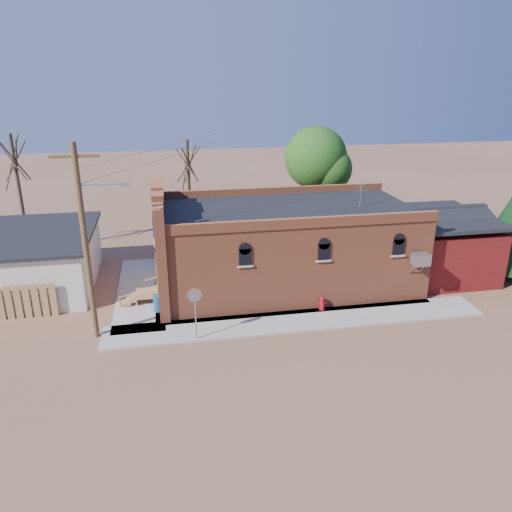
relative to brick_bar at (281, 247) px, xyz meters
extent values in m
plane|color=brown|center=(-1.64, -5.49, -2.34)|extent=(120.00, 120.00, 0.00)
cube|color=#9E9991|center=(-0.14, -4.59, -2.30)|extent=(19.00, 2.20, 0.08)
cube|color=#9E9991|center=(-7.94, 0.51, -2.30)|extent=(2.60, 10.00, 0.08)
cube|color=#B35A36|center=(0.36, 0.01, -0.09)|extent=(14.00, 7.00, 4.50)
cube|color=black|center=(0.36, 0.01, 2.21)|extent=(13.80, 6.80, 0.12)
cube|color=#B35A36|center=(-6.64, 0.01, 0.56)|extent=(0.50, 7.40, 5.80)
cube|color=navy|center=(-6.94, -1.19, 1.66)|extent=(0.08, 1.10, 1.56)
cube|color=gray|center=(6.46, -3.94, 0.26)|extent=(0.85, 0.65, 0.60)
cube|color=#5A140F|center=(9.86, 0.01, -0.74)|extent=(5.00, 6.00, 3.20)
cylinder|color=#4D371F|center=(-9.84, -4.29, 2.16)|extent=(0.26, 0.26, 9.00)
cube|color=#4D371F|center=(-9.84, -4.29, 6.06)|extent=(2.00, 0.12, 0.12)
cylinder|color=gray|center=(-8.94, -4.29, 4.86)|extent=(1.80, 0.08, 0.08)
cube|color=gray|center=(-7.94, -4.29, 4.81)|extent=(0.45, 0.22, 0.14)
cylinder|color=#4C3C2B|center=(-4.64, 7.51, 1.41)|extent=(0.24, 0.24, 7.50)
cylinder|color=#4C3C2B|center=(-15.64, 8.51, 1.66)|extent=(0.24, 0.24, 8.00)
cylinder|color=#4C3C2B|center=(4.36, 8.01, 0.81)|extent=(0.28, 0.28, 6.30)
sphere|color=#274814|center=(4.36, 8.01, 3.61)|extent=(4.40, 4.40, 4.40)
cylinder|color=#4C3C2B|center=(13.86, -1.49, -1.74)|extent=(0.30, 0.30, 1.20)
cylinder|color=#A10918|center=(1.35, -3.69, -2.23)|extent=(0.41, 0.41, 0.06)
cylinder|color=#A10918|center=(1.35, -3.69, -1.93)|extent=(0.28, 0.28, 0.54)
sphere|color=#A10918|center=(1.35, -3.69, -1.65)|extent=(0.22, 0.22, 0.22)
cylinder|color=#A10918|center=(1.35, -3.83, -1.92)|extent=(0.13, 0.15, 0.10)
cylinder|color=#A10918|center=(1.21, -3.69, -1.92)|extent=(0.15, 0.13, 0.10)
cylinder|color=#A10918|center=(1.49, -3.69, -1.92)|extent=(0.15, 0.13, 0.10)
cylinder|color=gray|center=(-5.26, -5.49, -1.10)|extent=(0.08, 0.08, 2.32)
cylinder|color=gray|center=(-5.26, -5.52, -0.05)|extent=(0.70, 0.08, 0.69)
cylinder|color=#B5250A|center=(-5.26, -5.47, -0.05)|extent=(0.70, 0.08, 0.69)
cylinder|color=navy|center=(-6.94, -2.24, -1.82)|extent=(0.64, 0.64, 0.87)
camera|label=1|loc=(-6.31, -25.94, 9.35)|focal=35.00mm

